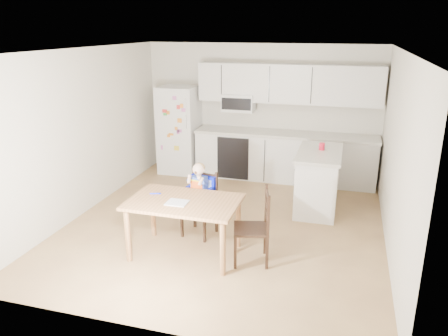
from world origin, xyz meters
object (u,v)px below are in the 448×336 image
object	(u,v)px
chair_booster	(200,191)
chair_side	(259,222)
red_cup	(322,146)
refrigerator	(180,130)
kitchen_island	(318,180)
dining_table	(184,208)

from	to	relation	value
chair_booster	chair_side	bearing A→B (deg)	-19.62
red_cup	chair_side	distance (m)	2.14
refrigerator	chair_booster	distance (m)	2.86
kitchen_island	red_cup	xyz separation A→B (m)	(0.02, 0.10, 0.52)
chair_booster	red_cup	bearing A→B (deg)	54.48
kitchen_island	chair_side	xyz separation A→B (m)	(-0.56, -1.90, 0.06)
refrigerator	dining_table	size ratio (longest dim) A/B	1.24
dining_table	chair_side	bearing A→B (deg)	4.45
dining_table	kitchen_island	bearing A→B (deg)	52.74
kitchen_island	red_cup	world-z (taller)	red_cup
refrigerator	red_cup	xyz separation A→B (m)	(2.82, -1.07, 0.15)
kitchen_island	chair_booster	bearing A→B (deg)	-137.64
chair_booster	dining_table	bearing A→B (deg)	-80.34
kitchen_island	chair_booster	size ratio (longest dim) A/B	1.22
refrigerator	kitchen_island	size ratio (longest dim) A/B	1.33
kitchen_island	dining_table	xyz separation A→B (m)	(-1.50, -1.98, 0.16)
refrigerator	red_cup	distance (m)	3.02
kitchen_island	dining_table	distance (m)	2.49
chair_side	dining_table	bearing A→B (deg)	-99.75
red_cup	dining_table	world-z (taller)	red_cup
dining_table	chair_side	xyz separation A→B (m)	(0.94, 0.07, -0.10)
kitchen_island	chair_booster	distance (m)	2.03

